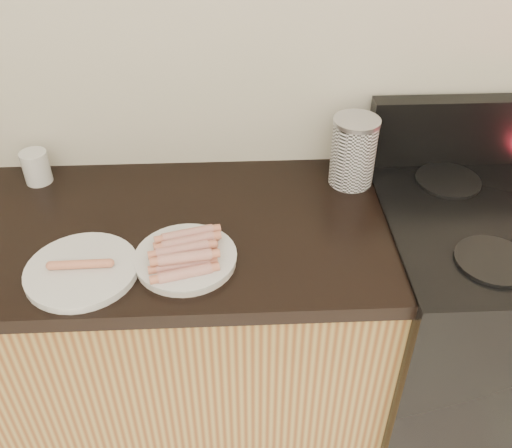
{
  "coord_description": "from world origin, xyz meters",
  "views": [
    {
      "loc": [
        0.01,
        0.53,
        1.81
      ],
      "look_at": [
        0.06,
        1.62,
        0.96
      ],
      "focal_mm": 40.0,
      "sensor_mm": 36.0,
      "label": 1
    }
  ],
  "objects_px": {
    "side_plate": "(82,271)",
    "canister": "(353,151)",
    "main_plate": "(186,260)",
    "mug": "(36,167)",
    "stove": "(489,334)"
  },
  "relations": [
    {
      "from": "stove",
      "to": "mug",
      "type": "relative_size",
      "value": 9.76
    },
    {
      "from": "main_plate",
      "to": "side_plate",
      "type": "relative_size",
      "value": 0.92
    },
    {
      "from": "stove",
      "to": "side_plate",
      "type": "relative_size",
      "value": 3.49
    },
    {
      "from": "side_plate",
      "to": "canister",
      "type": "height_order",
      "value": "canister"
    },
    {
      "from": "main_plate",
      "to": "mug",
      "type": "bearing_deg",
      "value": 139.77
    },
    {
      "from": "main_plate",
      "to": "canister",
      "type": "bearing_deg",
      "value": 35.8
    },
    {
      "from": "main_plate",
      "to": "mug",
      "type": "relative_size",
      "value": 2.56
    },
    {
      "from": "main_plate",
      "to": "canister",
      "type": "distance_m",
      "value": 0.56
    },
    {
      "from": "canister",
      "to": "stove",
      "type": "bearing_deg",
      "value": -24.49
    },
    {
      "from": "mug",
      "to": "main_plate",
      "type": "bearing_deg",
      "value": -40.23
    },
    {
      "from": "main_plate",
      "to": "canister",
      "type": "xyz_separation_m",
      "value": [
        0.45,
        0.32,
        0.09
      ]
    },
    {
      "from": "canister",
      "to": "mug",
      "type": "height_order",
      "value": "canister"
    },
    {
      "from": "main_plate",
      "to": "side_plate",
      "type": "distance_m",
      "value": 0.24
    },
    {
      "from": "side_plate",
      "to": "main_plate",
      "type": "bearing_deg",
      "value": 6.93
    },
    {
      "from": "stove",
      "to": "main_plate",
      "type": "xyz_separation_m",
      "value": [
        -0.89,
        -0.12,
        0.45
      ]
    }
  ]
}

